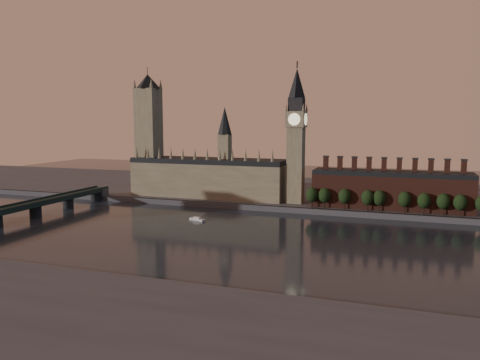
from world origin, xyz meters
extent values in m
plane|color=black|center=(0.00, 0.00, 0.00)|extent=(900.00, 900.00, 0.00)
cube|color=#4B4B50|center=(0.00, 90.00, 2.00)|extent=(900.00, 4.00, 4.00)
cube|color=#4B4B50|center=(0.00, 180.00, 2.00)|extent=(900.00, 180.00, 4.00)
cube|color=gray|center=(-65.00, 115.00, 18.00)|extent=(130.00, 30.00, 28.00)
cube|color=black|center=(-65.00, 115.00, 34.00)|extent=(130.00, 30.00, 4.00)
cube|color=gray|center=(-50.00, 115.00, 44.00)|extent=(9.00, 9.00, 24.00)
cone|color=black|center=(-50.00, 115.00, 67.00)|extent=(12.00, 12.00, 22.00)
cone|color=gray|center=(-124.00, 101.00, 41.00)|extent=(2.60, 2.60, 10.00)
cone|color=gray|center=(-113.27, 101.00, 41.00)|extent=(2.60, 2.60, 10.00)
cone|color=gray|center=(-102.55, 101.00, 41.00)|extent=(2.60, 2.60, 10.00)
cone|color=gray|center=(-91.82, 101.00, 41.00)|extent=(2.60, 2.60, 10.00)
cone|color=gray|center=(-81.09, 101.00, 41.00)|extent=(2.60, 2.60, 10.00)
cone|color=gray|center=(-70.36, 101.00, 41.00)|extent=(2.60, 2.60, 10.00)
cone|color=gray|center=(-59.64, 101.00, 41.00)|extent=(2.60, 2.60, 10.00)
cone|color=gray|center=(-48.91, 101.00, 41.00)|extent=(2.60, 2.60, 10.00)
cone|color=gray|center=(-38.18, 101.00, 41.00)|extent=(2.60, 2.60, 10.00)
cone|color=gray|center=(-27.45, 101.00, 41.00)|extent=(2.60, 2.60, 10.00)
cone|color=gray|center=(-16.73, 101.00, 41.00)|extent=(2.60, 2.60, 10.00)
cone|color=gray|center=(-6.00, 101.00, 41.00)|extent=(2.60, 2.60, 10.00)
cube|color=gray|center=(-120.00, 115.00, 49.00)|extent=(18.00, 18.00, 90.00)
cone|color=black|center=(-120.00, 115.00, 100.00)|extent=(24.00, 24.00, 12.00)
cylinder|color=#232326|center=(-120.00, 115.00, 106.00)|extent=(0.50, 0.50, 12.00)
cone|color=gray|center=(-128.00, 107.00, 98.00)|extent=(3.00, 3.00, 8.00)
cone|color=gray|center=(-112.00, 107.00, 98.00)|extent=(3.00, 3.00, 8.00)
cone|color=gray|center=(-128.00, 123.00, 98.00)|extent=(3.00, 3.00, 8.00)
cone|color=gray|center=(-112.00, 123.00, 98.00)|extent=(3.00, 3.00, 8.00)
cube|color=gray|center=(10.00, 110.00, 33.00)|extent=(12.00, 12.00, 58.00)
cube|color=gray|center=(10.00, 110.00, 68.00)|extent=(14.00, 14.00, 12.00)
cube|color=#232326|center=(10.00, 110.00, 79.00)|extent=(11.00, 11.00, 10.00)
cone|color=black|center=(10.00, 110.00, 95.00)|extent=(13.00, 13.00, 22.00)
cylinder|color=#232326|center=(10.00, 110.00, 108.50)|extent=(1.00, 1.00, 5.00)
cylinder|color=#F5E9B5|center=(10.00, 102.80, 68.00)|extent=(9.00, 0.50, 9.00)
cylinder|color=#F5E9B5|center=(10.00, 117.20, 68.00)|extent=(9.00, 0.50, 9.00)
cylinder|color=#F5E9B5|center=(2.80, 110.00, 68.00)|extent=(0.50, 9.00, 9.00)
cylinder|color=#F5E9B5|center=(17.20, 110.00, 68.00)|extent=(0.50, 9.00, 9.00)
cone|color=gray|center=(3.50, 103.50, 77.00)|extent=(2.00, 2.00, 6.00)
cone|color=gray|center=(16.50, 103.50, 77.00)|extent=(2.00, 2.00, 6.00)
cone|color=gray|center=(3.50, 116.50, 77.00)|extent=(2.00, 2.00, 6.00)
cone|color=gray|center=(16.50, 116.50, 77.00)|extent=(2.00, 2.00, 6.00)
cube|color=#52291F|center=(80.00, 110.00, 16.00)|extent=(110.00, 25.00, 24.00)
cube|color=black|center=(80.00, 110.00, 29.50)|extent=(110.00, 25.00, 3.00)
cube|color=#52291F|center=(33.00, 110.00, 35.50)|extent=(3.50, 3.50, 9.00)
cube|color=#232326|center=(33.00, 110.00, 40.50)|extent=(4.20, 4.20, 1.00)
cube|color=#52291F|center=(43.44, 110.00, 35.50)|extent=(3.50, 3.50, 9.00)
cube|color=#232326|center=(43.44, 110.00, 40.50)|extent=(4.20, 4.20, 1.00)
cube|color=#52291F|center=(53.89, 110.00, 35.50)|extent=(3.50, 3.50, 9.00)
cube|color=#232326|center=(53.89, 110.00, 40.50)|extent=(4.20, 4.20, 1.00)
cube|color=#52291F|center=(64.33, 110.00, 35.50)|extent=(3.50, 3.50, 9.00)
cube|color=#232326|center=(64.33, 110.00, 40.50)|extent=(4.20, 4.20, 1.00)
cube|color=#52291F|center=(74.78, 110.00, 35.50)|extent=(3.50, 3.50, 9.00)
cube|color=#232326|center=(74.78, 110.00, 40.50)|extent=(4.20, 4.20, 1.00)
cube|color=#52291F|center=(85.22, 110.00, 35.50)|extent=(3.50, 3.50, 9.00)
cube|color=#232326|center=(85.22, 110.00, 40.50)|extent=(4.20, 4.20, 1.00)
cube|color=#52291F|center=(95.67, 110.00, 35.50)|extent=(3.50, 3.50, 9.00)
cube|color=#232326|center=(95.67, 110.00, 40.50)|extent=(4.20, 4.20, 1.00)
cube|color=#52291F|center=(106.11, 110.00, 35.50)|extent=(3.50, 3.50, 9.00)
cube|color=#232326|center=(106.11, 110.00, 40.50)|extent=(4.20, 4.20, 1.00)
cube|color=#52291F|center=(116.56, 110.00, 35.50)|extent=(3.50, 3.50, 9.00)
cube|color=#232326|center=(116.56, 110.00, 40.50)|extent=(4.20, 4.20, 1.00)
cube|color=#52291F|center=(127.00, 110.00, 35.50)|extent=(3.50, 3.50, 9.00)
cube|color=#232326|center=(127.00, 110.00, 40.50)|extent=(4.20, 4.20, 1.00)
cylinder|color=black|center=(25.93, 93.66, 7.00)|extent=(0.80, 0.80, 6.00)
ellipsoid|color=black|center=(25.93, 93.66, 13.50)|extent=(8.60, 8.60, 10.75)
cylinder|color=black|center=(34.86, 94.46, 7.00)|extent=(0.80, 0.80, 6.00)
ellipsoid|color=black|center=(34.86, 94.46, 13.50)|extent=(8.60, 8.60, 10.75)
cylinder|color=black|center=(49.07, 94.98, 7.00)|extent=(0.80, 0.80, 6.00)
ellipsoid|color=black|center=(49.07, 94.98, 13.50)|extent=(8.60, 8.60, 10.75)
cylinder|color=black|center=(65.09, 94.50, 7.00)|extent=(0.80, 0.80, 6.00)
ellipsoid|color=black|center=(65.09, 94.50, 13.50)|extent=(8.60, 8.60, 10.75)
cylinder|color=black|center=(72.96, 95.24, 7.00)|extent=(0.80, 0.80, 6.00)
ellipsoid|color=black|center=(72.96, 95.24, 13.50)|extent=(8.60, 8.60, 10.75)
cylinder|color=black|center=(89.62, 95.43, 7.00)|extent=(0.80, 0.80, 6.00)
ellipsoid|color=black|center=(89.62, 95.43, 13.50)|extent=(8.60, 8.60, 10.75)
cylinder|color=black|center=(101.99, 93.52, 7.00)|extent=(0.80, 0.80, 6.00)
ellipsoid|color=black|center=(101.99, 93.52, 13.50)|extent=(8.60, 8.60, 10.75)
cylinder|color=black|center=(114.04, 95.14, 7.00)|extent=(0.80, 0.80, 6.00)
ellipsoid|color=black|center=(114.04, 95.14, 13.50)|extent=(8.60, 8.60, 10.75)
cylinder|color=black|center=(124.31, 94.48, 7.00)|extent=(0.80, 0.80, 6.00)
ellipsoid|color=black|center=(124.31, 94.48, 13.50)|extent=(8.60, 8.60, 10.75)
cube|color=#1E2E28|center=(-155.00, -5.00, 9.00)|extent=(12.00, 200.00, 2.50)
cube|color=#1E2E28|center=(-160.50, -5.00, 10.90)|extent=(1.00, 200.00, 1.30)
cube|color=#1E2E28|center=(-149.50, -5.00, 10.90)|extent=(1.00, 200.00, 1.30)
cube|color=#4B4B50|center=(-155.00, 90.00, 7.00)|extent=(14.00, 8.00, 6.00)
cylinder|color=#232326|center=(-155.00, 17.00, 3.88)|extent=(8.00, 8.00, 7.75)
cylinder|color=#232326|center=(-155.00, 51.00, 3.88)|extent=(8.00, 8.00, 7.75)
cylinder|color=#232326|center=(-155.00, 85.00, 3.88)|extent=(8.00, 8.00, 7.75)
cube|color=silver|center=(-42.33, 42.77, 0.68)|extent=(12.38, 7.14, 1.36)
cube|color=silver|center=(-42.33, 42.77, 1.87)|extent=(5.67, 4.10, 1.02)
camera|label=1|loc=(86.89, -240.48, 67.16)|focal=35.00mm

